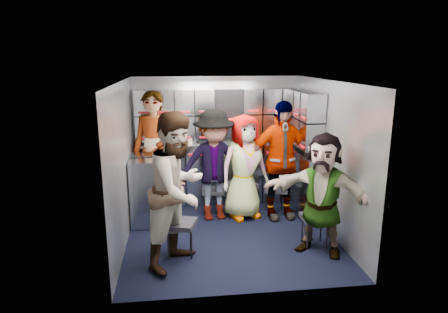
{
  "coord_description": "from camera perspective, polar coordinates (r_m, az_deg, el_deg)",
  "views": [
    {
      "loc": [
        -0.71,
        -5.14,
        2.4
      ],
      "look_at": [
        -0.04,
        0.35,
        1.02
      ],
      "focal_mm": 32.0,
      "sensor_mm": 36.0,
      "label": 1
    }
  ],
  "objects": [
    {
      "name": "jump_seat_center",
      "position": [
        6.29,
        2.57,
        -4.29
      ],
      "size": [
        0.52,
        0.51,
        0.48
      ],
      "rotation": [
        0.0,
        0.0,
        0.37
      ],
      "color": "black",
      "rests_on": "ground"
    },
    {
      "name": "wall_back",
      "position": [
        6.81,
        -0.88,
        2.54
      ],
      "size": [
        2.8,
        0.04,
        2.1
      ],
      "primitive_type": "cube",
      "color": "gray",
      "rests_on": "ground"
    },
    {
      "name": "ceiling",
      "position": [
        5.2,
        0.89,
        10.68
      ],
      "size": [
        2.8,
        3.0,
        0.02
      ],
      "primitive_type": "cube",
      "color": "silver",
      "rests_on": "wall_back"
    },
    {
      "name": "cup_right",
      "position": [
        6.79,
        9.92,
        2.57
      ],
      "size": [
        0.09,
        0.09,
        0.1
      ],
      "primitive_type": "cylinder",
      "color": "#C3AC8A",
      "rests_on": "counter"
    },
    {
      "name": "red_latch_strip",
      "position": [
        6.45,
        -0.49,
        0.35
      ],
      "size": [
        2.6,
        0.02,
        0.03
      ],
      "primitive_type": "cube",
      "color": "#AE0E19",
      "rests_on": "cart_bank_back"
    },
    {
      "name": "cart_bank_left",
      "position": [
        6.03,
        -11.24,
        -4.73
      ],
      "size": [
        0.38,
        0.76,
        0.99
      ],
      "primitive_type": "cube",
      "color": "#999FA8",
      "rests_on": "ground"
    },
    {
      "name": "counter",
      "position": [
        6.61,
        -0.69,
        1.89
      ],
      "size": [
        2.68,
        0.42,
        0.03
      ],
      "primitive_type": "cube",
      "color": "silver",
      "rests_on": "cart_bank_back"
    },
    {
      "name": "locker_bank_back",
      "position": [
        6.59,
        -0.76,
        6.04
      ],
      "size": [
        2.68,
        0.28,
        0.82
      ],
      "primitive_type": "cube",
      "color": "#999FA8",
      "rests_on": "wall_back"
    },
    {
      "name": "attendant_arc_c",
      "position": [
        6.02,
        2.89,
        -1.5
      ],
      "size": [
        0.9,
        0.73,
        1.59
      ],
      "primitive_type": "imported",
      "rotation": [
        0.0,
        0.0,
        0.34
      ],
      "color": "black",
      "rests_on": "ground"
    },
    {
      "name": "wall_left",
      "position": [
        5.36,
        -14.16,
        -1.05
      ],
      "size": [
        0.04,
        3.0,
        2.1
      ],
      "primitive_type": "cube",
      "color": "gray",
      "rests_on": "ground"
    },
    {
      "name": "jump_seat_near_left",
      "position": [
        5.0,
        -6.4,
        -9.73
      ],
      "size": [
        0.47,
        0.45,
        0.45
      ],
      "rotation": [
        0.0,
        0.0,
        -0.3
      ],
      "color": "black",
      "rests_on": "ground"
    },
    {
      "name": "bottle_right",
      "position": [
        6.58,
        2.34,
        3.18
      ],
      "size": [
        0.07,
        0.07,
        0.28
      ],
      "primitive_type": "cylinder",
      "color": "white",
      "rests_on": "counter"
    },
    {
      "name": "jump_seat_mid_left",
      "position": [
        6.25,
        -1.56,
        -5.1
      ],
      "size": [
        0.37,
        0.35,
        0.4
      ],
      "rotation": [
        0.0,
        0.0,
        -0.09
      ],
      "color": "black",
      "rests_on": "ground"
    },
    {
      "name": "right_cabinet",
      "position": [
        6.35,
        11.33,
        -3.7
      ],
      "size": [
        0.28,
        1.2,
        1.0
      ],
      "primitive_type": "cube",
      "color": "#999FA8",
      "rests_on": "ground"
    },
    {
      "name": "jump_seat_near_right",
      "position": [
        5.36,
        12.9,
        -8.72
      ],
      "size": [
        0.35,
        0.33,
        0.41
      ],
      "rotation": [
        0.0,
        0.0,
        -0.0
      ],
      "color": "black",
      "rests_on": "ground"
    },
    {
      "name": "attendant_standing",
      "position": [
        6.26,
        -9.92,
        0.48
      ],
      "size": [
        0.81,
        0.67,
        1.92
      ],
      "primitive_type": "imported",
      "rotation": [
        0.0,
        0.0,
        -0.34
      ],
      "color": "black",
      "rests_on": "ground"
    },
    {
      "name": "attendant_arc_e",
      "position": [
        5.06,
        13.83,
        -5.26
      ],
      "size": [
        1.43,
        1.17,
        1.53
      ],
      "primitive_type": "imported",
      "rotation": [
        0.0,
        0.0,
        -0.6
      ],
      "color": "black",
      "rests_on": "ground"
    },
    {
      "name": "wall_right",
      "position": [
        5.72,
        14.88,
        -0.15
      ],
      "size": [
        0.04,
        3.0,
        2.1
      ],
      "primitive_type": "cube",
      "color": "gray",
      "rests_on": "ground"
    },
    {
      "name": "cup_left",
      "position": [
        6.51,
        -4.9,
        2.21
      ],
      "size": [
        0.08,
        0.08,
        0.1
      ],
      "primitive_type": "cylinder",
      "color": "#C3AC8A",
      "rests_on": "counter"
    },
    {
      "name": "locker_bank_right",
      "position": [
        6.23,
        11.48,
        5.3
      ],
      "size": [
        0.28,
        1.0,
        0.82
      ],
      "primitive_type": "cube",
      "color": "#999FA8",
      "rests_on": "wall_right"
    },
    {
      "name": "bottle_mid",
      "position": [
        6.5,
        -6.28,
        2.84
      ],
      "size": [
        0.06,
        0.06,
        0.25
      ],
      "primitive_type": "cylinder",
      "color": "white",
      "rests_on": "counter"
    },
    {
      "name": "bottle_left",
      "position": [
        6.53,
        -1.47,
        2.9
      ],
      "size": [
        0.07,
        0.07,
        0.23
      ],
      "primitive_type": "cylinder",
      "color": "white",
      "rests_on": "counter"
    },
    {
      "name": "coffee_niche",
      "position": [
        6.67,
        0.73,
        5.96
      ],
      "size": [
        0.46,
        0.16,
        0.84
      ],
      "primitive_type": null,
      "color": "black",
      "rests_on": "wall_back"
    },
    {
      "name": "floor",
      "position": [
        5.71,
        0.81,
        -10.85
      ],
      "size": [
        3.0,
        3.0,
        0.0
      ],
      "primitive_type": "plane",
      "color": "black",
      "rests_on": "ground"
    },
    {
      "name": "cart_bank_back",
      "position": [
        6.74,
        -0.67,
        -2.44
      ],
      "size": [
        2.68,
        0.38,
        0.99
      ],
      "primitive_type": "cube",
      "color": "#999FA8",
      "rests_on": "ground"
    },
    {
      "name": "jump_seat_mid_right",
      "position": [
        6.34,
        7.44,
        -4.79
      ],
      "size": [
        0.43,
        0.41,
        0.42
      ],
      "rotation": [
        0.0,
        0.0,
        -0.25
      ],
      "color": "black",
      "rests_on": "ground"
    },
    {
      "name": "attendant_arc_a",
      "position": [
        4.65,
        -6.54,
        -4.76
      ],
      "size": [
        1.08,
        1.12,
        1.83
      ],
      "primitive_type": "imported",
      "rotation": [
        0.0,
        0.0,
        0.95
      ],
      "color": "black",
      "rests_on": "ground"
    },
    {
      "name": "attendant_arc_b",
      "position": [
        5.94,
        -1.42,
        -1.28
      ],
      "size": [
        1.14,
        0.74,
        1.67
      ],
      "primitive_type": "imported",
      "rotation": [
        0.0,
        0.0,
        0.11
      ],
      "color": "black",
      "rests_on": "ground"
    },
    {
      "name": "attendant_arc_d",
      "position": [
        6.03,
        8.02,
        -0.59
      ],
      "size": [
        1.09,
        0.53,
        1.8
      ],
      "primitive_type": "imported",
      "rotation": [
        0.0,
        0.0,
        0.09
      ],
      "color": "black",
      "rests_on": "ground"
    }
  ]
}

